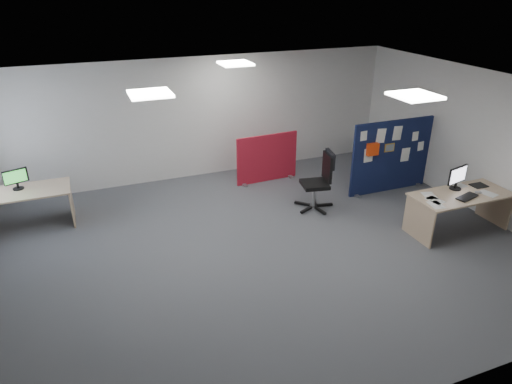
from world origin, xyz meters
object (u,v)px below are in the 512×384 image
object	(u,v)px
monitor_second	(16,178)
office_chair	(321,177)
main_desk	(458,201)
navy_divider	(390,156)
monitor_main	(457,177)
second_desk	(24,199)
red_divider	(267,159)

from	to	relation	value
monitor_second	office_chair	distance (m)	5.63
main_desk	office_chair	world-z (taller)	office_chair
main_desk	navy_divider	bearing A→B (deg)	93.65
navy_divider	monitor_main	distance (m)	1.72
monitor_main	main_desk	bearing A→B (deg)	-117.77
navy_divider	second_desk	world-z (taller)	navy_divider
navy_divider	main_desk	distance (m)	1.88
navy_divider	red_divider	bearing A→B (deg)	147.21
main_desk	second_desk	distance (m)	7.84
monitor_main	office_chair	bearing A→B (deg)	128.26
main_desk	red_divider	size ratio (longest dim) A/B	1.24
main_desk	monitor_second	world-z (taller)	monitor_second
navy_divider	main_desk	xyz separation A→B (m)	(0.12, -1.87, -0.23)
navy_divider	office_chair	distance (m)	1.77
main_desk	monitor_main	xyz separation A→B (m)	(0.04, 0.16, 0.41)
monitor_main	navy_divider	bearing A→B (deg)	81.72
red_divider	office_chair	world-z (taller)	office_chair
second_desk	monitor_second	distance (m)	0.40
monitor_main	red_divider	xyz separation A→B (m)	(-2.38, 3.13, -0.44)
red_divider	second_desk	bearing A→B (deg)	-179.02
monitor_second	office_chair	world-z (taller)	office_chair
main_desk	monitor_second	size ratio (longest dim) A/B	4.44
navy_divider	monitor_second	world-z (taller)	navy_divider
red_divider	navy_divider	bearing A→B (deg)	-35.66
navy_divider	red_divider	xyz separation A→B (m)	(-2.22, 1.43, -0.26)
second_desk	office_chair	distance (m)	5.54
monitor_main	second_desk	world-z (taller)	monitor_main
monitor_second	second_desk	bearing A→B (deg)	-70.79
monitor_main	red_divider	size ratio (longest dim) A/B	0.34
navy_divider	monitor_main	size ratio (longest dim) A/B	3.89
second_desk	office_chair	bearing A→B (deg)	-13.56
navy_divider	second_desk	bearing A→B (deg)	171.24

